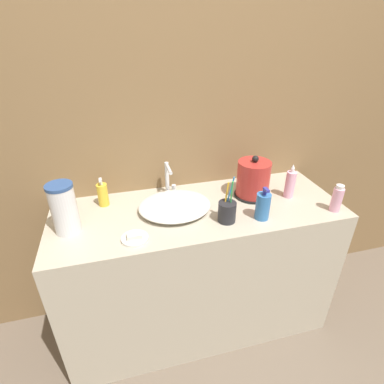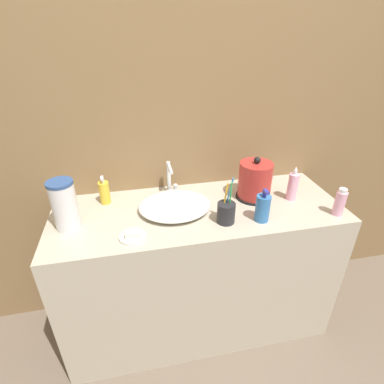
% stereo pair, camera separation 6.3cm
% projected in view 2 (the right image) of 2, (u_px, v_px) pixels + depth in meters
% --- Properties ---
extents(ground_plane, '(12.00, 12.00, 0.00)m').
position_uv_depth(ground_plane, '(208.00, 358.00, 1.67)').
color(ground_plane, '#6B5B4C').
extents(wall_back, '(6.00, 0.04, 2.60)m').
position_uv_depth(wall_back, '(187.00, 99.00, 1.52)').
color(wall_back, olive).
rests_on(wall_back, ground_plane).
extents(vanity_counter, '(1.45, 0.54, 0.82)m').
position_uv_depth(vanity_counter, '(198.00, 269.00, 1.70)').
color(vanity_counter, '#B7AD99').
rests_on(vanity_counter, ground_plane).
extents(sink_basin, '(0.36, 0.31, 0.05)m').
position_uv_depth(sink_basin, '(175.00, 205.00, 1.48)').
color(sink_basin, silver).
rests_on(sink_basin, vanity_counter).
extents(faucet, '(0.06, 0.13, 0.18)m').
position_uv_depth(faucet, '(170.00, 177.00, 1.60)').
color(faucet, silver).
rests_on(faucet, vanity_counter).
extents(electric_kettle, '(0.19, 0.19, 0.23)m').
position_uv_depth(electric_kettle, '(255.00, 182.00, 1.56)').
color(electric_kettle, black).
rests_on(electric_kettle, vanity_counter).
extents(toothbrush_cup, '(0.08, 0.08, 0.23)m').
position_uv_depth(toothbrush_cup, '(226.00, 212.00, 1.38)').
color(toothbrush_cup, '#232328').
rests_on(toothbrush_cup, vanity_counter).
extents(lotion_bottle, '(0.05, 0.05, 0.15)m').
position_uv_depth(lotion_bottle, '(104.00, 192.00, 1.53)').
color(lotion_bottle, gold).
rests_on(lotion_bottle, vanity_counter).
extents(shampoo_bottle, '(0.07, 0.07, 0.17)m').
position_uv_depth(shampoo_bottle, '(263.00, 208.00, 1.38)').
color(shampoo_bottle, '#3370B7').
rests_on(shampoo_bottle, vanity_counter).
extents(mouthwash_bottle, '(0.05, 0.05, 0.19)m').
position_uv_depth(mouthwash_bottle, '(293.00, 186.00, 1.55)').
color(mouthwash_bottle, '#EAA8C6').
rests_on(mouthwash_bottle, vanity_counter).
extents(hand_cream_bottle, '(0.05, 0.05, 0.14)m').
position_uv_depth(hand_cream_bottle, '(340.00, 202.00, 1.43)').
color(hand_cream_bottle, '#EAA8C6').
rests_on(hand_cream_bottle, vanity_counter).
extents(soap_dish, '(0.12, 0.12, 0.03)m').
position_uv_depth(soap_dish, '(133.00, 236.00, 1.29)').
color(soap_dish, silver).
rests_on(soap_dish, vanity_counter).
extents(water_pitcher, '(0.11, 0.11, 0.23)m').
position_uv_depth(water_pitcher, '(65.00, 205.00, 1.31)').
color(water_pitcher, silver).
rests_on(water_pitcher, vanity_counter).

